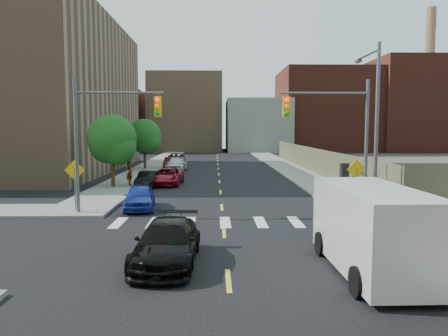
{
  "coord_description": "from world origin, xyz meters",
  "views": [
    {
      "loc": [
        -0.4,
        -16.55,
        4.5
      ],
      "look_at": [
        0.19,
        10.81,
        2.0
      ],
      "focal_mm": 35.0,
      "sensor_mm": 36.0,
      "label": 1
    }
  ],
  "objects_px": {
    "parked_car_silver": "(177,164)",
    "parked_car_white": "(176,164)",
    "parked_car_blue": "(140,197)",
    "parked_car_red": "(167,176)",
    "pedestrian_east": "(363,183)",
    "black_sedan": "(167,243)",
    "parked_car_grey": "(176,159)",
    "payphone": "(344,176)",
    "parked_car_maroon": "(171,163)",
    "parked_car_black": "(148,179)",
    "pedestrian_west": "(130,173)",
    "mailbox": "(397,198)",
    "cargo_van": "(371,226)"
  },
  "relations": [
    {
      "from": "pedestrian_east",
      "to": "parked_car_grey",
      "type": "bearing_deg",
      "value": -48.72
    },
    {
      "from": "black_sedan",
      "to": "mailbox",
      "type": "bearing_deg",
      "value": 39.01
    },
    {
      "from": "parked_car_grey",
      "to": "mailbox",
      "type": "relative_size",
      "value": 3.53
    },
    {
      "from": "parked_car_black",
      "to": "pedestrian_west",
      "type": "distance_m",
      "value": 1.53
    },
    {
      "from": "parked_car_silver",
      "to": "parked_car_white",
      "type": "bearing_deg",
      "value": -84.72
    },
    {
      "from": "pedestrian_west",
      "to": "parked_car_white",
      "type": "bearing_deg",
      "value": -17.36
    },
    {
      "from": "parked_car_red",
      "to": "parked_car_white",
      "type": "xyz_separation_m",
      "value": [
        -0.23,
        11.13,
        0.05
      ]
    },
    {
      "from": "parked_car_red",
      "to": "pedestrian_east",
      "type": "bearing_deg",
      "value": -26.88
    },
    {
      "from": "payphone",
      "to": "pedestrian_west",
      "type": "xyz_separation_m",
      "value": [
        -15.83,
        2.49,
        0.01
      ]
    },
    {
      "from": "parked_car_white",
      "to": "pedestrian_west",
      "type": "distance_m",
      "value": 12.57
    },
    {
      "from": "parked_car_red",
      "to": "parked_car_maroon",
      "type": "xyz_separation_m",
      "value": [
        -1.13,
        14.07,
        -0.03
      ]
    },
    {
      "from": "parked_car_blue",
      "to": "parked_car_red",
      "type": "relative_size",
      "value": 0.82
    },
    {
      "from": "parked_car_silver",
      "to": "cargo_van",
      "type": "relative_size",
      "value": 0.81
    },
    {
      "from": "parked_car_black",
      "to": "parked_car_red",
      "type": "bearing_deg",
      "value": 53.54
    },
    {
      "from": "parked_car_black",
      "to": "parked_car_silver",
      "type": "xyz_separation_m",
      "value": [
        1.05,
        13.24,
        0.07
      ]
    },
    {
      "from": "parked_car_silver",
      "to": "mailbox",
      "type": "distance_m",
      "value": 27.41
    },
    {
      "from": "parked_car_silver",
      "to": "parked_car_maroon",
      "type": "xyz_separation_m",
      "value": [
        -0.88,
        2.39,
        -0.06
      ]
    },
    {
      "from": "black_sedan",
      "to": "mailbox",
      "type": "relative_size",
      "value": 3.43
    },
    {
      "from": "pedestrian_east",
      "to": "pedestrian_west",
      "type": "bearing_deg",
      "value": -8.2
    },
    {
      "from": "parked_car_white",
      "to": "pedestrian_west",
      "type": "bearing_deg",
      "value": -99.77
    },
    {
      "from": "parked_car_maroon",
      "to": "parked_car_grey",
      "type": "relative_size",
      "value": 0.78
    },
    {
      "from": "parked_car_grey",
      "to": "parked_car_maroon",
      "type": "bearing_deg",
      "value": -93.73
    },
    {
      "from": "parked_car_white",
      "to": "parked_car_red",
      "type": "bearing_deg",
      "value": -87.2
    },
    {
      "from": "parked_car_white",
      "to": "pedestrian_west",
      "type": "height_order",
      "value": "pedestrian_west"
    },
    {
      "from": "mailbox",
      "to": "pedestrian_east",
      "type": "distance_m",
      "value": 4.49
    },
    {
      "from": "pedestrian_east",
      "to": "parked_car_silver",
      "type": "bearing_deg",
      "value": -41.4
    },
    {
      "from": "parked_car_black",
      "to": "parked_car_red",
      "type": "height_order",
      "value": "parked_car_red"
    },
    {
      "from": "parked_car_white",
      "to": "pedestrian_east",
      "type": "bearing_deg",
      "value": -52.94
    },
    {
      "from": "parked_car_red",
      "to": "parked_car_grey",
      "type": "height_order",
      "value": "parked_car_grey"
    },
    {
      "from": "parked_car_white",
      "to": "mailbox",
      "type": "height_order",
      "value": "mailbox"
    },
    {
      "from": "parked_car_maroon",
      "to": "pedestrian_east",
      "type": "xyz_separation_m",
      "value": [
        14.23,
        -21.68,
        0.44
      ]
    },
    {
      "from": "parked_car_blue",
      "to": "pedestrian_west",
      "type": "distance_m",
      "value": 9.61
    },
    {
      "from": "parked_car_silver",
      "to": "pedestrian_east",
      "type": "height_order",
      "value": "pedestrian_east"
    },
    {
      "from": "payphone",
      "to": "pedestrian_east",
      "type": "xyz_separation_m",
      "value": [
        -0.02,
        -3.93,
        0.0
      ]
    },
    {
      "from": "parked_car_white",
      "to": "black_sedan",
      "type": "bearing_deg",
      "value": -83.93
    },
    {
      "from": "parked_car_blue",
      "to": "parked_car_grey",
      "type": "bearing_deg",
      "value": 85.42
    },
    {
      "from": "parked_car_maroon",
      "to": "parked_car_silver",
      "type": "bearing_deg",
      "value": -70.57
    },
    {
      "from": "parked_car_red",
      "to": "cargo_van",
      "type": "xyz_separation_m",
      "value": [
        8.7,
        -21.27,
        0.75
      ]
    },
    {
      "from": "parked_car_white",
      "to": "payphone",
      "type": "xyz_separation_m",
      "value": [
        13.35,
        -14.81,
        0.35
      ]
    },
    {
      "from": "payphone",
      "to": "parked_car_maroon",
      "type": "bearing_deg",
      "value": 123.37
    },
    {
      "from": "black_sedan",
      "to": "pedestrian_west",
      "type": "relative_size",
      "value": 2.61
    },
    {
      "from": "black_sedan",
      "to": "payphone",
      "type": "distance_m",
      "value": 19.98
    },
    {
      "from": "parked_car_red",
      "to": "parked_car_black",
      "type": "bearing_deg",
      "value": -126.54
    },
    {
      "from": "parked_car_black",
      "to": "mailbox",
      "type": "height_order",
      "value": "mailbox"
    },
    {
      "from": "parked_car_silver",
      "to": "black_sedan",
      "type": "relative_size",
      "value": 0.99
    },
    {
      "from": "parked_car_grey",
      "to": "parked_car_white",
      "type": "bearing_deg",
      "value": -87.3
    },
    {
      "from": "parked_car_red",
      "to": "pedestrian_west",
      "type": "xyz_separation_m",
      "value": [
        -2.71,
        -1.18,
        0.41
      ]
    },
    {
      "from": "parked_car_silver",
      "to": "parked_car_white",
      "type": "relative_size",
      "value": 1.13
    },
    {
      "from": "cargo_van",
      "to": "pedestrian_east",
      "type": "distance_m",
      "value": 14.36
    },
    {
      "from": "parked_car_grey",
      "to": "black_sedan",
      "type": "bearing_deg",
      "value": -87.95
    }
  ]
}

